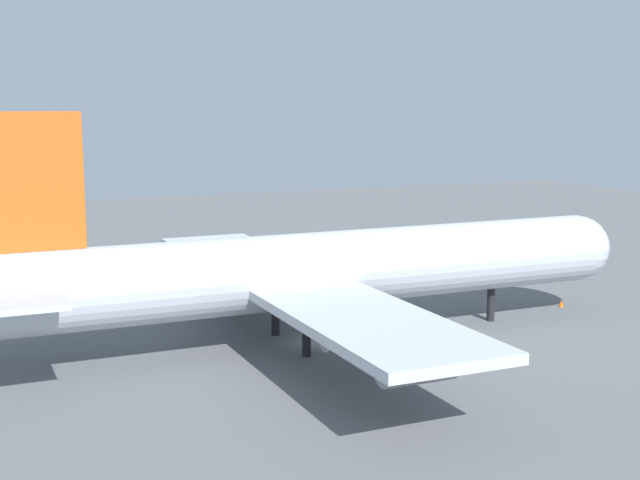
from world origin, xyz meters
TOP-DOWN VIEW (x-y plane):
  - ground_plane at (0.00, 0.00)m, footprint 232.98×232.98m
  - cargo_airplane at (-0.19, 0.00)m, footprint 58.24×49.33m
  - safety_cone_nose at (26.21, 1.63)m, footprint 0.45×0.45m

SIDE VIEW (x-z plane):
  - ground_plane at x=0.00m, z-range 0.00..0.00m
  - safety_cone_nose at x=26.21m, z-range 0.00..0.64m
  - cargo_airplane at x=-0.19m, z-range -3.45..15.36m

